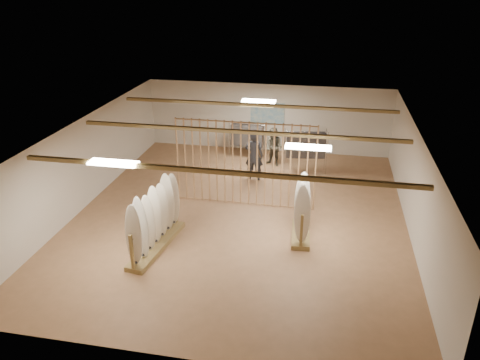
% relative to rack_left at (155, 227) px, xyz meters
% --- Properties ---
extents(floor, '(12.00, 12.00, 0.00)m').
position_rel_rack_left_xyz_m(floor, '(1.89, 2.24, -0.63)').
color(floor, '#A2734E').
rests_on(floor, ground).
extents(ceiling, '(12.00, 12.00, 0.00)m').
position_rel_rack_left_xyz_m(ceiling, '(1.89, 2.24, 2.17)').
color(ceiling, '#9C9A94').
rests_on(ceiling, ground).
extents(wall_back, '(12.00, 0.00, 12.00)m').
position_rel_rack_left_xyz_m(wall_back, '(1.89, 8.24, 0.77)').
color(wall_back, beige).
rests_on(wall_back, ground).
extents(wall_front, '(12.00, 0.00, 12.00)m').
position_rel_rack_left_xyz_m(wall_front, '(1.89, -3.76, 0.77)').
color(wall_front, beige).
rests_on(wall_front, ground).
extents(wall_left, '(0.00, 12.00, 12.00)m').
position_rel_rack_left_xyz_m(wall_left, '(-3.11, 2.24, 0.77)').
color(wall_left, beige).
rests_on(wall_left, ground).
extents(wall_right, '(0.00, 12.00, 12.00)m').
position_rel_rack_left_xyz_m(wall_right, '(6.89, 2.24, 0.77)').
color(wall_right, beige).
rests_on(wall_right, ground).
extents(ceiling_slats, '(9.50, 6.12, 0.10)m').
position_rel_rack_left_xyz_m(ceiling_slats, '(1.89, 2.24, 2.09)').
color(ceiling_slats, olive).
rests_on(ceiling_slats, ground).
extents(light_panels, '(1.20, 0.35, 0.06)m').
position_rel_rack_left_xyz_m(light_panels, '(1.89, 2.24, 2.11)').
color(light_panels, white).
rests_on(light_panels, ground).
extents(bamboo_partition, '(4.45, 0.05, 2.78)m').
position_rel_rack_left_xyz_m(bamboo_partition, '(1.89, 3.04, 0.77)').
color(bamboo_partition, tan).
rests_on(bamboo_partition, ground).
extents(poster, '(1.40, 0.03, 0.90)m').
position_rel_rack_left_xyz_m(poster, '(1.89, 8.22, 0.97)').
color(poster, teal).
rests_on(poster, ground).
extents(rack_left, '(0.82, 2.65, 1.82)m').
position_rel_rack_left_xyz_m(rack_left, '(0.00, 0.00, 0.00)').
color(rack_left, olive).
rests_on(rack_left, floor).
extents(rack_right, '(0.60, 1.58, 1.80)m').
position_rel_rack_left_xyz_m(rack_right, '(3.82, 1.32, -0.02)').
color(rack_right, olive).
rests_on(rack_right, floor).
extents(clothing_rack_a, '(1.38, 0.47, 1.49)m').
position_rel_rack_left_xyz_m(clothing_rack_a, '(1.24, 7.14, 0.34)').
color(clothing_rack_a, silver).
rests_on(clothing_rack_a, floor).
extents(clothing_rack_b, '(1.53, 0.60, 1.65)m').
position_rel_rack_left_xyz_m(clothing_rack_b, '(3.61, 6.13, 0.45)').
color(clothing_rack_b, silver).
rests_on(clothing_rack_b, floor).
extents(shopper_a, '(0.77, 0.55, 2.05)m').
position_rel_rack_left_xyz_m(shopper_a, '(1.85, 5.09, 0.40)').
color(shopper_a, '#292B32').
rests_on(shopper_a, floor).
extents(shopper_b, '(1.02, 0.93, 1.71)m').
position_rel_rack_left_xyz_m(shopper_b, '(2.39, 6.55, 0.23)').
color(shopper_b, '#3F3C30').
rests_on(shopper_b, floor).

